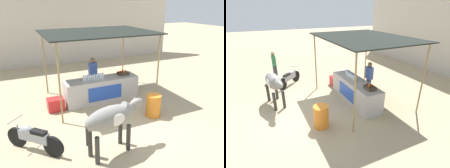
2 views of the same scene
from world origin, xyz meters
TOP-DOWN VIEW (x-y plane):
  - ground_plane at (0.00, 0.00)m, footprint 60.00×60.00m
  - building_wall_far at (0.00, 8.88)m, footprint 16.00×0.50m
  - stall_counter at (0.00, 2.20)m, footprint 3.00×0.82m
  - stall_awning at (0.00, 2.50)m, footprint 4.20×3.20m
  - water_bottle_row at (-0.35, 2.15)m, footprint 0.88×0.07m
  - fruit_crate at (1.01, 2.25)m, footprint 0.44×0.32m
  - vendor_behind_counter at (-0.08, 2.95)m, footprint 0.34×0.22m
  - cooler_box at (-1.90, 2.10)m, footprint 0.60×0.44m
  - water_barrel at (1.15, 0.20)m, footprint 0.52×0.52m
  - cow at (-1.04, -1.02)m, footprint 1.85×0.75m
  - motorcycle_parked at (-2.92, -0.09)m, footprint 1.31×1.35m

SIDE VIEW (x-z plane):
  - ground_plane at x=0.00m, z-range 0.00..0.00m
  - cooler_box at x=-1.90m, z-range 0.00..0.48m
  - water_barrel at x=1.15m, z-range 0.00..0.80m
  - motorcycle_parked at x=-2.92m, z-range -0.02..0.88m
  - stall_counter at x=0.00m, z-range 0.00..0.96m
  - vendor_behind_counter at x=-0.08m, z-range 0.02..1.67m
  - fruit_crate at x=1.01m, z-range 0.94..1.12m
  - cow at x=-1.04m, z-range 0.32..1.75m
  - water_bottle_row at x=-0.35m, z-range 0.95..1.20m
  - building_wall_far at x=0.00m, z-range 0.00..5.22m
  - stall_awning at x=0.00m, z-range 1.27..4.04m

